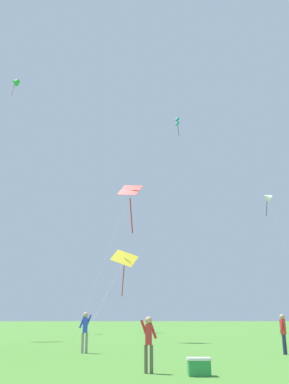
# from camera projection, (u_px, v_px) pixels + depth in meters

# --- Properties ---
(kite_green_small) EXTENTS (1.36, 6.21, 30.50)m
(kite_green_small) POSITION_uv_depth(u_px,v_px,m) (15.00, 82.00, 52.11)
(kite_green_small) COLOR green
(kite_green_small) RESTS_ON ground_plane
(kite_red_high) EXTENTS (3.81, 6.01, 10.62)m
(kite_red_high) POSITION_uv_depth(u_px,v_px,m) (130.00, 200.00, 28.87)
(kite_red_high) COLOR red
(kite_red_high) RESTS_ON ground_plane
(kite_white_distant) EXTENTS (2.36, 7.62, 16.25)m
(kite_white_distant) POSITION_uv_depth(u_px,v_px,m) (267.00, 197.00, 50.54)
(kite_white_distant) COLOR white
(kite_white_distant) RESTS_ON ground_plane
(kite_yellow_diamond) EXTENTS (4.66, 8.59, 8.70)m
(kite_yellow_diamond) POSITION_uv_depth(u_px,v_px,m) (124.00, 266.00, 44.49)
(kite_yellow_diamond) COLOR yellow
(kite_yellow_diamond) RESTS_ON ground_plane
(kite_teal_box) EXTENTS (2.79, 5.31, 25.41)m
(kite_teal_box) POSITION_uv_depth(u_px,v_px,m) (178.00, 126.00, 51.44)
(kite_teal_box) COLOR teal
(kite_teal_box) RESTS_ON ground_plane
(person_in_blue_jacket) EXTENTS (0.54, 0.23, 1.66)m
(person_in_blue_jacket) POSITION_uv_depth(u_px,v_px,m) (85.00, 328.00, 17.73)
(person_in_blue_jacket) COLOR gray
(person_in_blue_jacket) RESTS_ON ground_plane
(person_child_small) EXTENTS (0.47, 0.20, 1.46)m
(person_child_small) POSITION_uv_depth(u_px,v_px,m) (149.00, 339.00, 11.32)
(person_child_small) COLOR #665B4C
(person_child_small) RESTS_ON ground_plane
(person_foreground_watcher) EXTENTS (0.38, 0.44, 1.57)m
(person_foreground_watcher) POSITION_uv_depth(u_px,v_px,m) (283.00, 330.00, 17.07)
(person_foreground_watcher) COLOR #2D3351
(person_foreground_watcher) RESTS_ON ground_plane
(picnic_cooler) EXTENTS (0.60, 0.40, 0.44)m
(picnic_cooler) POSITION_uv_depth(u_px,v_px,m) (199.00, 367.00, 10.65)
(picnic_cooler) COLOR #2D8C47
(picnic_cooler) RESTS_ON ground_plane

